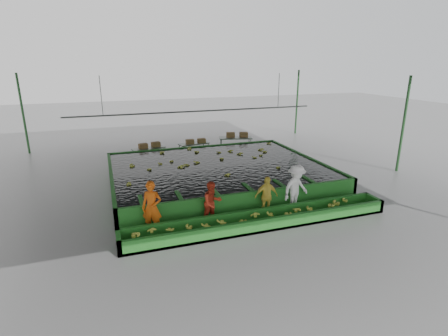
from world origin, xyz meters
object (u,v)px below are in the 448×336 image
object	(u,v)px
flotation_tank	(217,173)
packing_table_left	(149,155)
sorting_trough	(261,220)
packing_table_mid	(194,150)
worker_a	(152,208)
worker_d	(296,188)
box_stack_left	(150,147)
packing_table_right	(235,144)
worker_b	(212,203)
box_stack_right	(237,137)
box_stack_mid	(196,143)
worker_c	(266,196)

from	to	relation	value
flotation_tank	packing_table_left	xyz separation A→B (m)	(-2.69, 4.63, -0.02)
flotation_tank	sorting_trough	bearing A→B (deg)	-90.00
flotation_tank	packing_table_mid	distance (m)	5.00
sorting_trough	worker_a	size ratio (longest dim) A/B	5.34
flotation_tank	worker_d	bearing A→B (deg)	-67.04
box_stack_left	worker_a	bearing A→B (deg)	-97.13
worker_a	packing_table_right	world-z (taller)	worker_a
worker_b	worker_a	bearing A→B (deg)	164.85
packing_table_right	box_stack_left	bearing A→B (deg)	-174.49
sorting_trough	box_stack_right	xyz separation A→B (m)	(3.10, 10.43, 0.70)
packing_table_left	box_stack_mid	xyz separation A→B (m)	(2.91, 0.28, 0.41)
worker_c	box_stack_left	size ratio (longest dim) A/B	1.26
packing_table_right	box_stack_right	world-z (taller)	box_stack_right
worker_a	box_stack_mid	distance (m)	10.02
packing_table_right	worker_b	bearing A→B (deg)	-115.48
flotation_tank	box_stack_left	bearing A→B (deg)	118.95
box_stack_mid	sorting_trough	bearing A→B (deg)	-91.24
sorting_trough	packing_table_right	size ratio (longest dim) A/B	4.80
worker_b	packing_table_right	xyz separation A→B (m)	(4.55, 9.56, -0.33)
worker_d	worker_a	bearing A→B (deg)	162.13
worker_a	worker_d	distance (m)	5.56
worker_d	packing_table_left	xyz separation A→B (m)	(-4.51, 8.93, -0.52)
packing_table_mid	box_stack_right	xyz separation A→B (m)	(2.98, 0.33, 0.53)
worker_b	box_stack_left	size ratio (longest dim) A/B	1.29
packing_table_right	packing_table_left	bearing A→B (deg)	-173.68
worker_a	worker_c	xyz separation A→B (m)	(4.29, 0.00, -0.15)
box_stack_left	box_stack_right	distance (m)	5.74
worker_c	packing_table_right	size ratio (longest dim) A/B	0.75
flotation_tank	box_stack_mid	bearing A→B (deg)	87.47
worker_a	worker_d	bearing A→B (deg)	23.88
worker_b	packing_table_mid	xyz separation A→B (m)	(1.71, 9.30, -0.39)
worker_a	worker_b	world-z (taller)	worker_a
flotation_tank	packing_table_mid	size ratio (longest dim) A/B	5.42
sorting_trough	box_stack_left	bearing A→B (deg)	104.89
box_stack_left	box_stack_mid	xyz separation A→B (m)	(2.83, 0.19, -0.01)
worker_b	packing_table_left	distance (m)	9.01
worker_a	box_stack_left	bearing A→B (deg)	106.75
flotation_tank	packing_table_mid	bearing A→B (deg)	88.67
flotation_tank	packing_table_right	distance (m)	6.03
worker_a	packing_table_mid	bearing A→B (deg)	91.36
worker_b	sorting_trough	bearing A→B (deg)	-41.79
worker_d	packing_table_right	bearing A→B (deg)	65.34
worker_b	packing_table_mid	world-z (taller)	worker_b
box_stack_right	worker_c	bearing A→B (deg)	-104.80
worker_b	box_stack_mid	distance (m)	9.39
sorting_trough	packing_table_mid	size ratio (longest dim) A/B	5.42
packing_table_mid	box_stack_left	xyz separation A→B (m)	(-2.73, -0.28, 0.43)
worker_c	packing_table_left	size ratio (longest dim) A/B	0.84
packing_table_right	box_stack_mid	world-z (taller)	box_stack_mid
flotation_tank	worker_c	bearing A→B (deg)	-82.68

